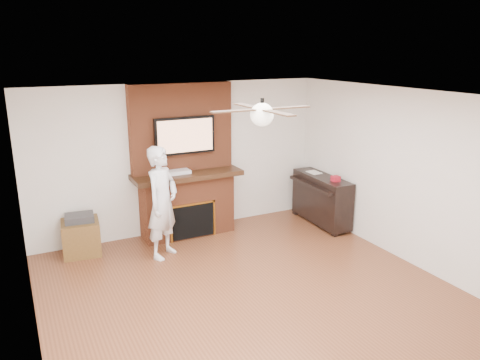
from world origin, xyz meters
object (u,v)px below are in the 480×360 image
person (162,202)px  fireplace (185,176)px  side_table (81,236)px  piano (321,198)px

person → fireplace: bearing=9.4°
fireplace → side_table: (-1.73, -0.07, -0.71)m
side_table → piano: bearing=-2.1°
fireplace → piano: bearing=-16.2°
fireplace → piano: (2.29, -0.67, -0.53)m
person → side_table: bearing=110.4°
person → piano: person is taller
side_table → person: bearing=-23.9°
piano → fireplace: bearing=166.0°
side_table → piano: (4.01, -0.60, 0.18)m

